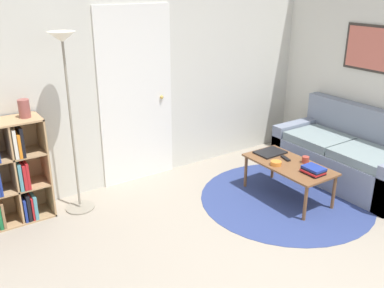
{
  "coord_description": "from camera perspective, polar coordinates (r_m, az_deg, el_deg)",
  "views": [
    {
      "loc": [
        -2.23,
        -1.62,
        2.31
      ],
      "look_at": [
        -0.14,
        1.5,
        0.85
      ],
      "focal_mm": 40.0,
      "sensor_mm": 36.0,
      "label": 1
    }
  ],
  "objects": [
    {
      "name": "floor_lamp",
      "position": [
        4.3,
        -16.44,
        8.71
      ],
      "size": [
        0.3,
        0.3,
        1.85
      ],
      "color": "gray",
      "rests_on": "ground_plane"
    },
    {
      "name": "vase_on_shelf",
      "position": [
        4.41,
        -21.47,
        4.42
      ],
      "size": [
        0.11,
        0.11,
        0.18
      ],
      "color": "#934C47",
      "rests_on": "bookshelf"
    },
    {
      "name": "wall_back",
      "position": [
        5.02,
        -6.76,
        9.32
      ],
      "size": [
        7.7,
        0.11,
        2.6
      ],
      "color": "silver",
      "rests_on": "ground_plane"
    },
    {
      "name": "wall_right",
      "position": [
        5.58,
        23.15,
        9.15
      ],
      "size": [
        0.08,
        5.73,
        2.6
      ],
      "color": "silver",
      "rests_on": "ground_plane"
    },
    {
      "name": "couch",
      "position": [
        5.52,
        20.08,
        -1.63
      ],
      "size": [
        0.8,
        1.68,
        0.88
      ],
      "color": "gray",
      "rests_on": "ground_plane"
    },
    {
      "name": "coffee_table",
      "position": [
        4.83,
        12.78,
        -3.0
      ],
      "size": [
        0.52,
        1.0,
        0.41
      ],
      "color": "brown",
      "rests_on": "ground_plane"
    },
    {
      "name": "rug",
      "position": [
        4.95,
        12.38,
        -7.08
      ],
      "size": [
        1.9,
        1.9,
        0.01
      ],
      "color": "navy",
      "rests_on": "ground_plane"
    },
    {
      "name": "laptop",
      "position": [
        5.04,
        10.37,
        -1.11
      ],
      "size": [
        0.34,
        0.25,
        0.02
      ],
      "color": "black",
      "rests_on": "coffee_table"
    },
    {
      "name": "cup",
      "position": [
        4.86,
        14.9,
        -2.03
      ],
      "size": [
        0.08,
        0.08,
        0.07
      ],
      "color": "#A33D33",
      "rests_on": "coffee_table"
    },
    {
      "name": "remote",
      "position": [
        4.91,
        12.36,
        -1.88
      ],
      "size": [
        0.08,
        0.15,
        0.02
      ],
      "color": "black",
      "rests_on": "coffee_table"
    },
    {
      "name": "book_stack_on_table",
      "position": [
        4.62,
        15.88,
        -3.39
      ],
      "size": [
        0.18,
        0.22,
        0.07
      ],
      "color": "black",
      "rests_on": "coffee_table"
    },
    {
      "name": "bowl",
      "position": [
        4.74,
        11.13,
        -2.52
      ],
      "size": [
        0.12,
        0.12,
        0.04
      ],
      "color": "orange",
      "rests_on": "coffee_table"
    }
  ]
}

